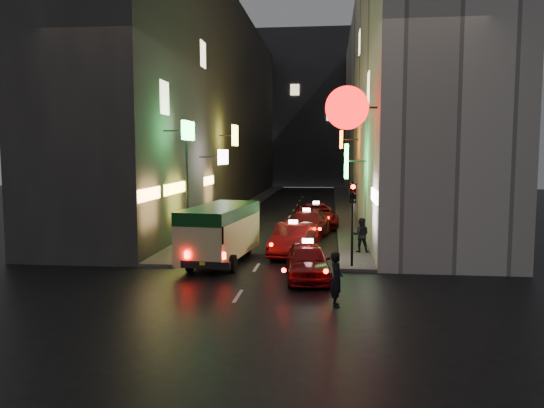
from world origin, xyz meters
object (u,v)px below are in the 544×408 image
(lamp_post, at_px, (187,175))
(taxi_near, at_px, (308,258))
(minibus, at_px, (221,227))
(pedestrian_crossing, at_px, (336,276))
(traffic_light, at_px, (353,206))

(lamp_post, bearing_deg, taxi_near, -44.13)
(minibus, xyz_separation_m, lamp_post, (-2.50, 3.67, 2.13))
(pedestrian_crossing, xyz_separation_m, lamp_post, (-7.50, 9.81, 2.74))
(taxi_near, height_order, traffic_light, traffic_light)
(pedestrian_crossing, bearing_deg, taxi_near, 8.54)
(taxi_near, distance_m, lamp_post, 9.43)
(minibus, bearing_deg, traffic_light, -8.58)
(traffic_light, bearing_deg, pedestrian_crossing, -97.54)
(pedestrian_crossing, relative_size, lamp_post, 0.32)
(traffic_light, bearing_deg, minibus, 171.42)
(minibus, relative_size, taxi_near, 1.15)
(traffic_light, xyz_separation_m, lamp_post, (-8.20, 4.53, 1.04))
(traffic_light, relative_size, lamp_post, 0.56)
(minibus, bearing_deg, pedestrian_crossing, -50.87)
(minibus, height_order, pedestrian_crossing, minibus)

